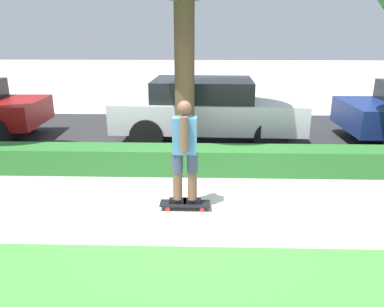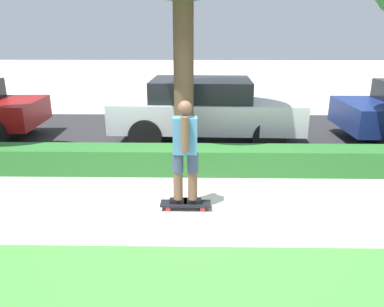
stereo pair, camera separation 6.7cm
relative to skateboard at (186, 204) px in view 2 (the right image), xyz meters
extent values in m
plane|color=beige|center=(0.15, -0.06, -0.08)|extent=(60.00, 60.00, 0.00)
cube|color=#2D2D30|center=(0.15, 4.14, -0.07)|extent=(18.62, 5.00, 0.01)
cube|color=#2D702D|center=(0.15, 1.54, 0.17)|extent=(18.62, 0.60, 0.49)
cube|color=black|center=(0.00, 0.00, 0.01)|extent=(0.75, 0.24, 0.02)
cylinder|color=red|center=(0.26, -0.09, -0.04)|extent=(0.07, 0.04, 0.07)
cylinder|color=red|center=(0.26, 0.09, -0.04)|extent=(0.07, 0.04, 0.07)
cylinder|color=red|center=(-0.26, -0.09, -0.04)|extent=(0.07, 0.04, 0.07)
cylinder|color=red|center=(-0.26, 0.09, -0.04)|extent=(0.07, 0.04, 0.07)
cube|color=black|center=(-0.11, 0.00, 0.05)|extent=(0.26, 0.09, 0.07)
cylinder|color=brown|center=(-0.11, 0.00, 0.45)|extent=(0.14, 0.14, 0.72)
cylinder|color=#3D4766|center=(-0.11, 0.00, 0.66)|extent=(0.16, 0.16, 0.29)
cube|color=black|center=(0.11, 0.00, 0.05)|extent=(0.26, 0.09, 0.07)
cylinder|color=brown|center=(0.11, 0.00, 0.45)|extent=(0.14, 0.14, 0.72)
cylinder|color=#3D4766|center=(0.11, 0.00, 0.66)|extent=(0.16, 0.16, 0.29)
cube|color=#4C84B7|center=(0.00, 0.00, 1.07)|extent=(0.34, 0.19, 0.53)
cylinder|color=brown|center=(0.00, -0.14, 1.12)|extent=(0.11, 0.11, 0.50)
cylinder|color=brown|center=(0.00, 0.14, 1.12)|extent=(0.11, 0.11, 0.50)
sphere|color=brown|center=(0.00, 0.00, 1.47)|extent=(0.20, 0.20, 0.20)
cylinder|color=brown|center=(-0.09, 1.95, 1.71)|extent=(0.37, 0.37, 3.58)
cylinder|color=black|center=(-4.44, 4.48, 0.30)|extent=(0.75, 0.21, 0.75)
cube|color=silver|center=(0.37, 3.59, 0.62)|extent=(4.40, 1.98, 0.66)
cube|color=black|center=(0.24, 3.59, 1.19)|extent=(2.31, 1.69, 0.47)
cylinder|color=black|center=(1.72, 2.74, 0.29)|extent=(0.74, 0.22, 0.74)
cylinder|color=black|center=(1.72, 4.44, 0.29)|extent=(0.74, 0.22, 0.74)
cylinder|color=black|center=(-0.97, 2.74, 0.29)|extent=(0.74, 0.22, 0.74)
cylinder|color=black|center=(-0.97, 4.44, 0.29)|extent=(0.74, 0.22, 0.74)
cylinder|color=black|center=(4.47, 4.55, 0.26)|extent=(0.66, 0.24, 0.66)
camera|label=1|loc=(0.26, -5.10, 2.48)|focal=35.00mm
camera|label=2|loc=(0.19, -5.10, 2.48)|focal=35.00mm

